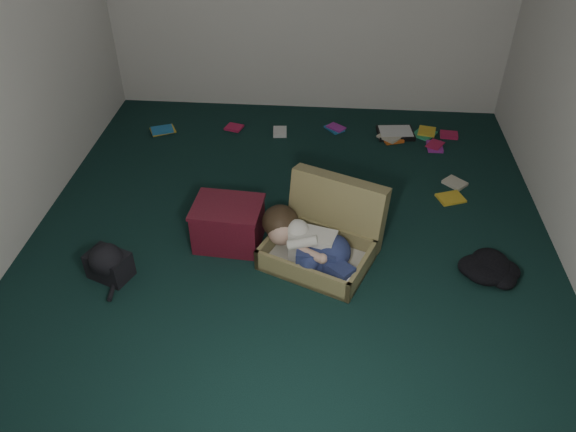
# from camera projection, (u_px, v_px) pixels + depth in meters

# --- Properties ---
(floor) EXTENTS (4.50, 4.50, 0.00)m
(floor) POSITION_uv_depth(u_px,v_px,m) (290.00, 240.00, 4.30)
(floor) COLOR black
(floor) RESTS_ON ground
(wall_front) EXTENTS (4.50, 0.00, 4.50)m
(wall_front) POSITION_uv_depth(u_px,v_px,m) (233.00, 388.00, 1.73)
(wall_front) COLOR silver
(wall_front) RESTS_ON ground
(suitcase) EXTENTS (0.95, 0.94, 0.54)m
(suitcase) POSITION_uv_depth(u_px,v_px,m) (325.00, 235.00, 4.09)
(suitcase) COLOR #8F834F
(suitcase) RESTS_ON floor
(person) EXTENTS (0.70, 0.60, 0.33)m
(person) POSITION_uv_depth(u_px,v_px,m) (308.00, 243.00, 3.96)
(person) COLOR silver
(person) RESTS_ON suitcase
(maroon_bin) EXTENTS (0.53, 0.43, 0.34)m
(maroon_bin) POSITION_uv_depth(u_px,v_px,m) (228.00, 224.00, 4.17)
(maroon_bin) COLOR #52101D
(maroon_bin) RESTS_ON floor
(backpack) EXTENTS (0.44, 0.40, 0.22)m
(backpack) POSITION_uv_depth(u_px,v_px,m) (109.00, 264.00, 3.92)
(backpack) COLOR black
(backpack) RESTS_ON floor
(clothing_pile) EXTENTS (0.42, 0.35, 0.13)m
(clothing_pile) POSITION_uv_depth(u_px,v_px,m) (503.00, 272.00, 3.92)
(clothing_pile) COLOR black
(clothing_pile) RESTS_ON floor
(paper_tray) EXTENTS (0.38, 0.30, 0.05)m
(paper_tray) POSITION_uv_depth(u_px,v_px,m) (395.00, 133.00, 5.56)
(paper_tray) COLOR black
(paper_tray) RESTS_ON floor
(book_scatter) EXTENTS (3.07, 1.36, 0.02)m
(book_scatter) POSITION_uv_depth(u_px,v_px,m) (358.00, 144.00, 5.42)
(book_scatter) COLOR gold
(book_scatter) RESTS_ON floor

